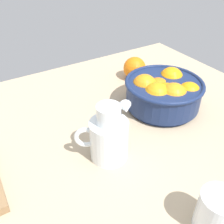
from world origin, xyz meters
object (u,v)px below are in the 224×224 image
at_px(juice_pitcher, 109,139).
at_px(juice_glass, 215,214).
at_px(fruit_bowl, 164,92).
at_px(loose_orange_0, 135,68).

height_order(juice_pitcher, juice_glass, juice_pitcher).
distance_m(fruit_bowl, juice_glass, 0.41).
bearing_deg(juice_pitcher, loose_orange_0, 45.54).
relative_size(fruit_bowl, juice_glass, 2.73).
distance_m(juice_pitcher, juice_glass, 0.28).
height_order(fruit_bowl, juice_glass, fruit_bowl).
bearing_deg(juice_glass, fruit_bowl, 62.56).
relative_size(juice_glass, loose_orange_0, 1.05).
bearing_deg(loose_orange_0, juice_glass, -111.70).
relative_size(fruit_bowl, juice_pitcher, 1.53).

